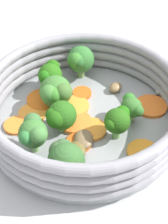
{
  "coord_description": "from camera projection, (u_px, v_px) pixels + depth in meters",
  "views": [
    {
      "loc": [
        -0.06,
        0.37,
        0.39
      ],
      "look_at": [
        0.0,
        0.0,
        0.03
      ],
      "focal_mm": 60.0,
      "sensor_mm": 36.0,
      "label": 1
    }
  ],
  "objects": [
    {
      "name": "carrot_slice_3",
      "position": [
        16.0,
        125.0,
        0.52
      ],
      "size": [
        0.05,
        0.05,
        0.0
      ],
      "primitive_type": "cylinder",
      "rotation": [
        0.0,
        0.0,
        0.67
      ],
      "color": "orange",
      "rests_on": "skillet"
    },
    {
      "name": "broccoli_floret_3",
      "position": [
        65.0,
        158.0,
        0.44
      ],
      "size": [
        0.05,
        0.05,
        0.05
      ],
      "color": "#639849",
      "rests_on": "skillet"
    },
    {
      "name": "broccoli_floret_6",
      "position": [
        79.0,
        60.0,
        0.58
      ],
      "size": [
        0.04,
        0.05,
        0.05
      ],
      "color": "#698B4B",
      "rests_on": "skillet"
    },
    {
      "name": "skillet_rim_wall",
      "position": [
        84.0,
        104.0,
        0.51
      ],
      "size": [
        0.28,
        0.28,
        0.06
      ],
      "color": "gray",
      "rests_on": "skillet"
    },
    {
      "name": "carrot_slice_5",
      "position": [
        42.0,
        100.0,
        0.56
      ],
      "size": [
        0.07,
        0.07,
        0.01
      ],
      "primitive_type": "cylinder",
      "rotation": [
        0.0,
        0.0,
        0.63
      ],
      "color": "orange",
      "rests_on": "skillet"
    },
    {
      "name": "mushroom_piece_3",
      "position": [
        84.0,
        139.0,
        0.49
      ],
      "size": [
        0.03,
        0.04,
        0.01
      ],
      "primitive_type": "ellipsoid",
      "rotation": [
        0.0,
        0.0,
        1.75
      ],
      "color": "brown",
      "rests_on": "skillet"
    },
    {
      "name": "carrot_slice_6",
      "position": [
        75.0,
        106.0,
        0.55
      ],
      "size": [
        0.04,
        0.04,
        0.01
      ],
      "primitive_type": "cylinder",
      "rotation": [
        0.0,
        0.0,
        3.09
      ],
      "color": "#F19A35",
      "rests_on": "skillet"
    },
    {
      "name": "carrot_slice_9",
      "position": [
        75.0,
        122.0,
        0.52
      ],
      "size": [
        0.06,
        0.06,
        0.01
      ],
      "primitive_type": "cylinder",
      "rotation": [
        0.0,
        0.0,
        3.72
      ],
      "color": "orange",
      "rests_on": "skillet"
    },
    {
      "name": "mushroom_piece_2",
      "position": [
        64.0,
        158.0,
        0.47
      ],
      "size": [
        0.02,
        0.02,
        0.01
      ],
      "primitive_type": "ellipsoid",
      "rotation": [
        0.0,
        0.0,
        3.11
      ],
      "color": "brown",
      "rests_on": "skillet"
    },
    {
      "name": "mushroom_piece_0",
      "position": [
        76.0,
        150.0,
        0.48
      ],
      "size": [
        0.03,
        0.04,
        0.01
      ],
      "primitive_type": "ellipsoid",
      "rotation": [
        0.0,
        0.0,
        1.99
      ],
      "color": "brown",
      "rests_on": "skillet"
    },
    {
      "name": "carrot_slice_0",
      "position": [
        80.0,
        143.0,
        0.49
      ],
      "size": [
        0.04,
        0.04,
        0.0
      ],
      "primitive_type": "cylinder",
      "rotation": [
        0.0,
        0.0,
        4.39
      ],
      "color": "orange",
      "rests_on": "skillet"
    },
    {
      "name": "broccoli_floret_4",
      "position": [
        131.0,
        107.0,
        0.51
      ],
      "size": [
        0.03,
        0.03,
        0.04
      ],
      "color": "#76945E",
      "rests_on": "skillet"
    },
    {
      "name": "carrot_slice_1",
      "position": [
        151.0,
        106.0,
        0.55
      ],
      "size": [
        0.06,
        0.06,
        0.01
      ],
      "primitive_type": "cylinder",
      "rotation": [
        0.0,
        0.0,
        4.17
      ],
      "color": "orange",
      "rests_on": "skillet"
    },
    {
      "name": "carrot_slice_4",
      "position": [
        82.0,
        93.0,
        0.57
      ],
      "size": [
        0.03,
        0.03,
        0.01
      ],
      "primitive_type": "cylinder",
      "rotation": [
        0.0,
        0.0,
        3.37
      ],
      "color": "orange",
      "rests_on": "skillet"
    },
    {
      "name": "carrot_slice_2",
      "position": [
        48.0,
        105.0,
        0.55
      ],
      "size": [
        0.04,
        0.04,
        0.0
      ],
      "primitive_type": "cylinder",
      "rotation": [
        0.0,
        0.0,
        2.35
      ],
      "color": "orange",
      "rests_on": "skillet"
    },
    {
      "name": "skillet_rivet_right",
      "position": [
        158.0,
        92.0,
        0.57
      ],
      "size": [
        0.01,
        0.01,
        0.01
      ],
      "primitive_type": "sphere",
      "color": "#93999C",
      "rests_on": "skillet"
    },
    {
      "name": "broccoli_floret_7",
      "position": [
        33.0,
        132.0,
        0.47
      ],
      "size": [
        0.04,
        0.05,
        0.05
      ],
      "color": "#73A65A",
      "rests_on": "skillet"
    },
    {
      "name": "broccoli_floret_0",
      "position": [
        50.0,
        74.0,
        0.56
      ],
      "size": [
        0.04,
        0.05,
        0.05
      ],
      "color": "#70A04F",
      "rests_on": "skillet"
    },
    {
      "name": "skillet",
      "position": [
        84.0,
        123.0,
        0.53
      ],
      "size": [
        0.26,
        0.26,
        0.02
      ],
      "primitive_type": "cylinder",
      "color": "#939699",
      "rests_on": "ground_plane"
    },
    {
      "name": "broccoli_floret_2",
      "position": [
        117.0,
        121.0,
        0.49
      ],
      "size": [
        0.03,
        0.04,
        0.05
      ],
      "color": "#70A556",
      "rests_on": "skillet"
    },
    {
      "name": "ground_plane",
      "position": [
        84.0,
        127.0,
        0.54
      ],
      "size": [
        4.0,
        4.0,
        0.0
      ],
      "primitive_type": "plane",
      "color": "#B7B7BA"
    },
    {
      "name": "mushroom_piece_1",
      "position": [
        116.0,
        87.0,
        0.57
      ],
      "size": [
        0.03,
        0.03,
        0.01
      ],
      "primitive_type": "ellipsoid",
      "rotation": [
        0.0,
        0.0,
        1.09
      ],
      "color": "olive",
      "rests_on": "skillet"
    },
    {
      "name": "broccoli_floret_5",
      "position": [
        56.0,
        92.0,
        0.53
      ],
      "size": [
        0.05,
        0.05,
        0.05
      ],
      "color": "#79A760",
      "rests_on": "skillet"
    },
    {
      "name": "broccoli_floret_1",
      "position": [
        60.0,
        116.0,
        0.5
      ],
      "size": [
        0.04,
        0.04,
        0.05
      ],
      "color": "#698553",
      "rests_on": "skillet"
    },
    {
      "name": "carrot_slice_8",
      "position": [
        143.0,
        152.0,
        0.48
      ],
      "size": [
        0.06,
        0.06,
        0.0
      ],
      "primitive_type": "cylinder",
      "rotation": [
        0.0,
        0.0,
        2.27
      ],
      "color": "orange",
      "rests_on": "skillet"
    },
    {
      "name": "carrot_slice_10",
      "position": [
        55.0,
        99.0,
        0.56
      ],
      "size": [
        0.05,
        0.05,
        0.0
      ],
      "primitive_type": "cylinder",
      "rotation": [
        0.0,
        0.0,
        3.08
      ],
      "color": "orange",
      "rests_on": "skillet"
    },
    {
      "name": "carrot_slice_11",
      "position": [
        33.0,
        112.0,
        0.54
      ],
      "size": [
        0.05,
        0.05,
        0.0
      ],
      "primitive_type": "cylinder",
      "rotation": [
        0.0,
        0.0,
        1.95
      ],
      "color": "orange",
      "rests_on": "skillet"
    },
    {
      "name": "carrot_slice_7",
      "position": [
        91.0,
        129.0,
        0.51
      ],
      "size": [
        0.05,
        0.05,
        0.01
      ],
      "primitive_type": "cylinder",
      "rotation": [
        0.0,
        0.0,
        3.42
      ],
      "color": "orange",
      "rests_on": "skillet"
    }
  ]
}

